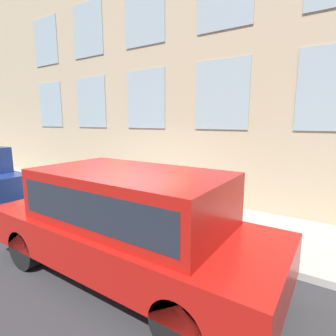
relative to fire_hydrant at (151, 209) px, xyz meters
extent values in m
plane|color=#2D2D30|center=(-0.36, 0.56, -0.49)|extent=(80.00, 80.00, 0.00)
cube|color=#9E9B93|center=(0.93, 0.56, -0.43)|extent=(2.58, 60.00, 0.13)
cube|color=tan|center=(2.38, 0.56, 3.94)|extent=(0.30, 40.00, 8.85)
cube|color=#8C9EA8|center=(2.21, -3.34, 2.72)|extent=(0.03, 1.53, 1.85)
cube|color=#8C9EA8|center=(2.21, -0.74, 2.72)|extent=(0.03, 1.53, 1.85)
cube|color=#8C9EA8|center=(2.21, 1.86, 2.72)|extent=(0.03, 1.53, 1.85)
cube|color=#8C9EA8|center=(2.21, 4.46, 2.72)|extent=(0.03, 1.53, 1.85)
cube|color=#8C9EA8|center=(2.21, 7.07, 2.72)|extent=(0.03, 1.53, 1.85)
cube|color=#8C9EA8|center=(2.21, 1.86, 5.27)|extent=(0.03, 1.53, 1.85)
cube|color=#8C9EA8|center=(2.21, 4.46, 5.27)|extent=(0.03, 1.53, 1.85)
cube|color=#8C9EA8|center=(2.21, 7.07, 5.27)|extent=(0.03, 1.53, 1.85)
cylinder|color=#2D7260|center=(0.00, 0.00, -0.34)|extent=(0.29, 0.29, 0.04)
cylinder|color=#2D7260|center=(0.00, 0.00, -0.06)|extent=(0.22, 0.22, 0.60)
sphere|color=#2C5D50|center=(0.00, 0.00, 0.23)|extent=(0.23, 0.23, 0.23)
cylinder|color=black|center=(0.00, 0.00, 0.30)|extent=(0.08, 0.08, 0.09)
cylinder|color=#2D7260|center=(0.00, -0.16, 0.01)|extent=(0.09, 0.10, 0.09)
cylinder|color=#2D7260|center=(0.00, 0.16, 0.01)|extent=(0.09, 0.10, 0.09)
cylinder|color=navy|center=(0.33, -0.67, -0.02)|extent=(0.10, 0.10, 0.68)
cylinder|color=navy|center=(0.47, -0.67, -0.02)|extent=(0.10, 0.10, 0.68)
cube|color=red|center=(0.40, -0.67, 0.57)|extent=(0.18, 0.13, 0.51)
cylinder|color=red|center=(0.27, -0.67, 0.58)|extent=(0.08, 0.08, 0.48)
cylinder|color=red|center=(0.53, -0.67, 0.58)|extent=(0.08, 0.08, 0.48)
sphere|color=#8C6647|center=(0.40, -0.67, 0.94)|extent=(0.23, 0.23, 0.23)
cylinder|color=black|center=(-2.54, 0.79, -0.15)|extent=(0.24, 0.68, 0.68)
cylinder|color=black|center=(-0.87, 0.79, -0.15)|extent=(0.24, 0.68, 0.68)
cylinder|color=black|center=(-2.54, -2.29, -0.15)|extent=(0.24, 0.68, 0.68)
cylinder|color=black|center=(-0.87, -2.29, -0.15)|extent=(0.24, 0.68, 0.68)
cube|color=#A5140F|center=(-1.70, -0.75, 0.15)|extent=(1.90, 4.97, 0.60)
cube|color=#A5140F|center=(-1.70, -0.87, 0.86)|extent=(1.67, 3.08, 0.81)
cube|color=#1E232D|center=(-1.70, -0.87, 0.86)|extent=(1.68, 2.83, 0.52)
cylinder|color=black|center=(-1.00, 4.24, -0.16)|extent=(0.24, 0.66, 0.66)
camera|label=1|loc=(-4.68, -3.55, 2.00)|focal=28.00mm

